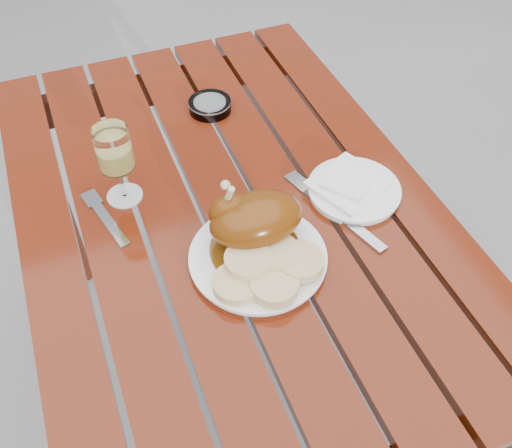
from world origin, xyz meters
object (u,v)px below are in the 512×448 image
Objects in this scene: wine_glass at (118,165)px; side_plate at (354,190)px; dinner_plate at (258,258)px; ashtray at (210,106)px; table at (233,308)px.

side_plate is at bearing -20.37° from wine_glass.
dinner_plate is 0.32m from wine_glass.
wine_glass is 1.69× the size of ashtray.
wine_glass reaches higher than table.
wine_glass is 0.90× the size of side_plate.
dinner_plate is at bearing -89.03° from table.
wine_glass is at bearing 126.70° from dinner_plate.
side_plate is 1.89× the size of ashtray.
ashtray reaches higher than side_plate.
side_plate is (0.24, 0.09, -0.00)m from dinner_plate.
ashtray is (0.07, 0.30, 0.39)m from table.
dinner_plate is 0.46m from ashtray.
dinner_plate is at bearing -53.30° from wine_glass.
wine_glass is at bearing -140.26° from ashtray.
ashtray is at bearing 116.26° from side_plate.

